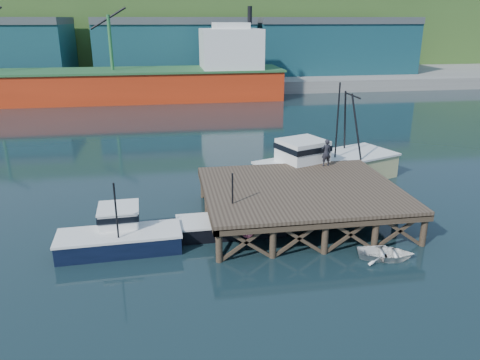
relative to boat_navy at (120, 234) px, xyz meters
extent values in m
plane|color=black|center=(5.39, 2.31, -0.83)|extent=(300.00, 300.00, 0.00)
cube|color=brown|center=(10.89, 2.31, 1.17)|extent=(12.00, 10.00, 0.25)
cube|color=#473828|center=(10.89, -2.54, 0.92)|extent=(12.00, 0.30, 0.35)
cylinder|color=#473828|center=(5.19, -2.39, -0.03)|extent=(0.36, 0.36, 2.60)
cylinder|color=#473828|center=(16.59, -2.39, -0.03)|extent=(0.36, 0.36, 2.60)
cylinder|color=#473828|center=(5.19, 7.01, -0.03)|extent=(0.36, 0.36, 2.60)
cylinder|color=#473828|center=(16.59, 7.01, -0.03)|extent=(0.36, 0.36, 2.60)
cube|color=gray|center=(5.39, 72.31, 0.17)|extent=(160.00, 40.00, 2.00)
cube|color=#17464D|center=(5.39, 67.31, 5.67)|extent=(28.00, 16.00, 9.00)
cube|color=#17464D|center=(35.39, 67.31, 5.67)|extent=(30.00, 16.00, 9.00)
cube|color=red|center=(-6.61, 50.31, 1.37)|extent=(55.00, 9.50, 4.40)
cube|color=#26592D|center=(-6.61, 50.31, 3.67)|extent=(55.50, 10.00, 0.30)
cube|color=silver|center=(13.39, 50.31, 6.67)|extent=(9.00, 9.00, 6.00)
cube|color=silver|center=(13.39, 50.31, 9.97)|extent=(5.00, 7.00, 1.20)
cylinder|color=black|center=(16.39, 50.31, 11.67)|extent=(0.70, 0.70, 2.50)
cube|color=#2D511E|center=(5.39, 102.31, 10.17)|extent=(220.00, 50.00, 22.00)
cube|color=black|center=(0.01, -0.30, -0.33)|extent=(6.60, 2.65, 1.01)
cube|color=silver|center=(0.01, -0.30, 0.20)|extent=(6.73, 2.70, 0.13)
cube|color=silver|center=(-0.04, 0.87, 0.68)|extent=(2.21, 2.21, 1.01)
cube|color=black|center=(-0.04, 0.87, 0.90)|extent=(2.34, 2.34, 0.34)
cylinder|color=black|center=(0.04, -0.95, 1.74)|extent=(0.10, 0.10, 3.14)
cube|color=black|center=(6.29, 0.93, -0.40)|extent=(6.25, 2.41, 0.86)
cube|color=silver|center=(6.29, 0.93, 0.05)|extent=(6.38, 2.46, 0.11)
cube|color=silver|center=(6.27, 2.04, 0.46)|extent=(2.10, 2.10, 0.86)
cube|color=black|center=(6.27, 2.04, 0.65)|extent=(2.22, 2.22, 0.29)
cylinder|color=black|center=(6.30, 0.31, 1.56)|extent=(0.10, 0.10, 3.06)
sphere|color=#EB5671|center=(6.11, -1.74, 0.22)|extent=(0.40, 0.40, 0.40)
sphere|color=#EB5671|center=(6.97, -1.55, 0.41)|extent=(0.40, 0.40, 0.40)
sphere|color=red|center=(6.59, -2.03, 0.60)|extent=(0.40, 0.40, 0.40)
cube|color=#CBC783|center=(14.98, 8.81, 0.08)|extent=(11.81, 7.56, 1.83)
cube|color=silver|center=(14.98, 8.81, 1.04)|extent=(12.07, 7.82, 0.15)
cube|color=silver|center=(12.44, 8.81, 1.91)|extent=(3.85, 3.74, 1.83)
cube|color=black|center=(12.44, 8.81, 2.31)|extent=(3.98, 3.87, 0.41)
cylinder|color=black|center=(15.49, 8.81, 3.73)|extent=(0.12, 0.12, 6.09)
imported|color=white|center=(13.89, -3.49, -0.53)|extent=(3.41, 2.84, 0.61)
imported|color=black|center=(13.84, 6.30, 2.25)|extent=(0.74, 0.53, 1.93)
camera|label=1|loc=(2.78, -23.92, 11.18)|focal=35.00mm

